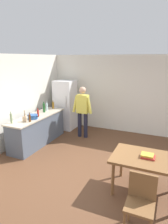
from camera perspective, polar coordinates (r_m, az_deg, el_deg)
name	(u,v)px	position (r m, az deg, el deg)	size (l,w,h in m)	color
ground_plane	(87,169)	(5.00, 0.98, -15.99)	(14.00, 14.00, 0.00)	brown
wall_back	(120,94)	(7.25, 10.25, 5.08)	(6.40, 0.12, 2.70)	silver
wall_left	(5,103)	(6.07, -21.47, 2.31)	(0.12, 5.60, 2.70)	silver
kitchen_counter	(38,130)	(6.36, -13.03, -4.88)	(0.64, 2.20, 0.90)	#4C5666
refrigerator	(65,105)	(7.47, -5.34, 2.02)	(0.70, 0.67, 1.80)	white
person	(83,109)	(6.56, -0.41, 0.93)	(0.70, 0.22, 1.70)	#1E1E2D
dining_table	(149,161)	(4.13, 18.01, -13.24)	(1.40, 0.90, 0.75)	brown
chair	(141,199)	(3.39, 15.88, -22.78)	(0.42, 0.42, 0.91)	brown
cooking_pot	(33,117)	(5.92, -14.37, -1.30)	(0.40, 0.28, 0.12)	#285193
utensil_jar	(24,119)	(5.71, -16.58, -1.87)	(0.11, 0.11, 0.32)	tan
bottle_vinegar_tall	(11,118)	(5.66, -20.01, -1.70)	(0.06, 0.06, 0.32)	gray
bottle_sauce_red	(38,113)	(6.15, -12.95, -0.26)	(0.06, 0.06, 0.24)	#B22319
bottle_wine_green	(44,108)	(6.54, -11.32, 1.20)	(0.08, 0.08, 0.34)	#1E5123
bottle_oil_amber	(53,105)	(6.96, -8.77, 1.92)	(0.06, 0.06, 0.28)	#996619
bottle_beer_brown	(30,118)	(5.64, -15.19, -1.67)	(0.06, 0.06, 0.26)	#5B3314
bottle_water_clear	(47,107)	(6.74, -10.52, 1.48)	(0.07, 0.07, 0.30)	silver
book_stack	(148,156)	(4.09, 17.68, -11.84)	(0.26, 0.21, 0.07)	#B22D28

